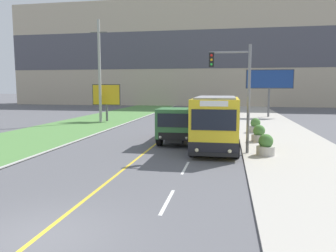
{
  "coord_description": "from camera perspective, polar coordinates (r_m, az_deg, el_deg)",
  "views": [
    {
      "loc": [
        4.66,
        -7.03,
        3.76
      ],
      "look_at": [
        1.1,
        12.28,
        1.4
      ],
      "focal_mm": 35.0,
      "sensor_mm": 36.0,
      "label": 1
    }
  ],
  "objects": [
    {
      "name": "apartment_block_background",
      "position": [
        67.78,
        6.6,
        12.37
      ],
      "size": [
        80.0,
        8.04,
        20.64
      ],
      "color": "#BCAD93",
      "rests_on": "ground_plane"
    },
    {
      "name": "dump_truck",
      "position": [
        21.73,
        1.83,
        0.14
      ],
      "size": [
        2.44,
        6.15,
        2.39
      ],
      "color": "black",
      "rests_on": "ground_plane"
    },
    {
      "name": "city_bus",
      "position": [
        19.06,
        8.27,
        0.32
      ],
      "size": [
        2.68,
        5.38,
        3.2
      ],
      "color": "yellow",
      "rests_on": "ground_plane"
    },
    {
      "name": "billboard_small",
      "position": [
        36.23,
        -10.66,
        5.18
      ],
      "size": [
        3.16,
        0.24,
        4.03
      ],
      "color": "#59595B",
      "rests_on": "ground_plane"
    },
    {
      "name": "planter_round_third",
      "position": [
        27.53,
        14.97,
        0.0
      ],
      "size": [
        0.99,
        0.99,
        1.15
      ],
      "color": "#B7B2A8",
      "rests_on": "sidewalk_right"
    },
    {
      "name": "ground_plane",
      "position": [
        9.23,
        -22.08,
        -17.72
      ],
      "size": [
        300.0,
        300.0,
        0.0
      ],
      "primitive_type": "plane",
      "color": "#56565B"
    },
    {
      "name": "traffic_light_mast",
      "position": [
        18.52,
        11.96,
        6.94
      ],
      "size": [
        2.28,
        0.32,
        6.03
      ],
      "color": "slate",
      "rests_on": "ground_plane"
    },
    {
      "name": "planter_round_near",
      "position": [
        18.43,
        16.65,
        -3.34
      ],
      "size": [
        0.97,
        0.97,
        1.16
      ],
      "color": "#B7B2A8",
      "rests_on": "sidewalk_right"
    },
    {
      "name": "lane_marking_centre",
      "position": [
        11.43,
        -12.3,
        -12.51
      ],
      "size": [
        2.88,
        140.0,
        0.01
      ],
      "color": "gold",
      "rests_on": "ground_plane"
    },
    {
      "name": "billboard_large",
      "position": [
        42.06,
        17.26,
        7.55
      ],
      "size": [
        5.61,
        0.24,
        5.84
      ],
      "color": "#59595B",
      "rests_on": "ground_plane"
    },
    {
      "name": "planter_round_second",
      "position": [
        22.97,
        15.56,
        -1.38
      ],
      "size": [
        0.99,
        0.99,
        1.12
      ],
      "color": "#B7B2A8",
      "rests_on": "sidewalk_right"
    },
    {
      "name": "car_distant",
      "position": [
        38.36,
        9.77,
        2.17
      ],
      "size": [
        1.8,
        4.3,
        1.45
      ],
      "color": "#2D4784",
      "rests_on": "ground_plane"
    },
    {
      "name": "utility_pole_far",
      "position": [
        35.51,
        -11.83,
        9.32
      ],
      "size": [
        1.8,
        0.28,
        10.64
      ],
      "color": "#9E9E99",
      "rests_on": "ground_plane"
    }
  ]
}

